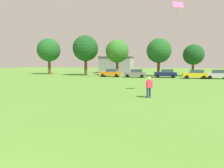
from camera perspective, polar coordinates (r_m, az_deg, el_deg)
name	(u,v)px	position (r m, az deg, el deg)	size (l,w,h in m)	color
ground_plane	(132,80)	(32.55, 5.91, 1.11)	(160.00, 160.00, 0.00)	#568C33
adult_bystander	(149,85)	(16.45, 10.93, -0.44)	(0.66, 0.62, 1.76)	navy
kite	(178,5)	(19.84, 19.06, 21.29)	(1.09, 0.76, 1.06)	#F24C8C
parked_car_orange_0	(111,73)	(40.32, -0.36, 3.38)	(4.30, 2.02, 1.68)	orange
parked_car_gray_1	(135,73)	(39.10, 7.01, 3.24)	(4.30, 2.02, 1.68)	slate
parked_car_navy_2	(166,73)	(39.64, 15.74, 3.09)	(4.30, 2.02, 1.68)	#141E4C
parked_car_yellow_3	(195,74)	(39.01, 23.52, 2.75)	(4.30, 2.02, 1.68)	yellow
parked_car_silver_4	(218,74)	(40.21, 29.07, 2.57)	(4.30, 2.02, 1.68)	silver
tree_far_left	(49,50)	(52.30, -18.34, 9.58)	(5.87, 5.87, 9.15)	brown
tree_left	(85,49)	(45.63, -7.92, 10.45)	(5.94, 5.94, 9.26)	brown
tree_center	(117,51)	(44.39, 1.57, 9.74)	(5.30, 5.30, 8.26)	brown
tree_right	(159,51)	(42.80, 13.82, 9.60)	(5.23, 5.23, 8.15)	brown
tree_far_right	(193,55)	(45.83, 23.14, 8.04)	(4.47, 4.47, 6.97)	brown
house_left	(117,65)	(56.37, 1.45, 5.75)	(9.28, 8.00, 4.68)	#9999A3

